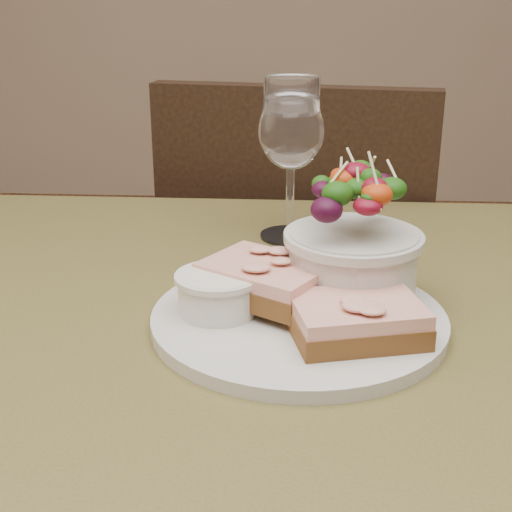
# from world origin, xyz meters

# --- Properties ---
(cafe_table) EXTENTS (0.80, 0.80, 0.75)m
(cafe_table) POSITION_xyz_m (0.00, 0.00, 0.65)
(cafe_table) COLOR #4C4420
(cafe_table) RESTS_ON ground
(chair_far) EXTENTS (0.48, 0.48, 0.90)m
(chair_far) POSITION_xyz_m (0.05, 0.63, 0.29)
(chair_far) COLOR black
(chair_far) RESTS_ON ground
(dinner_plate) EXTENTS (0.26, 0.26, 0.01)m
(dinner_plate) POSITION_xyz_m (0.04, 0.00, 0.76)
(dinner_plate) COLOR silver
(dinner_plate) RESTS_ON cafe_table
(sandwich_front) EXTENTS (0.12, 0.10, 0.03)m
(sandwich_front) POSITION_xyz_m (0.08, -0.04, 0.78)
(sandwich_front) COLOR #462512
(sandwich_front) RESTS_ON dinner_plate
(sandwich_back) EXTENTS (0.13, 0.12, 0.03)m
(sandwich_back) POSITION_xyz_m (0.00, 0.02, 0.79)
(sandwich_back) COLOR #462512
(sandwich_back) RESTS_ON dinner_plate
(ramekin) EXTENTS (0.07, 0.07, 0.04)m
(ramekin) POSITION_xyz_m (-0.04, 0.00, 0.78)
(ramekin) COLOR silver
(ramekin) RESTS_ON dinner_plate
(salad_bowl) EXTENTS (0.12, 0.12, 0.13)m
(salad_bowl) POSITION_xyz_m (0.08, 0.05, 0.82)
(salad_bowl) COLOR silver
(salad_bowl) RESTS_ON dinner_plate
(garnish) EXTENTS (0.05, 0.04, 0.02)m
(garnish) POSITION_xyz_m (-0.01, 0.09, 0.77)
(garnish) COLOR #0F390A
(garnish) RESTS_ON dinner_plate
(wine_glass) EXTENTS (0.08, 0.08, 0.18)m
(wine_glass) POSITION_xyz_m (0.02, 0.24, 0.87)
(wine_glass) COLOR white
(wine_glass) RESTS_ON cafe_table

